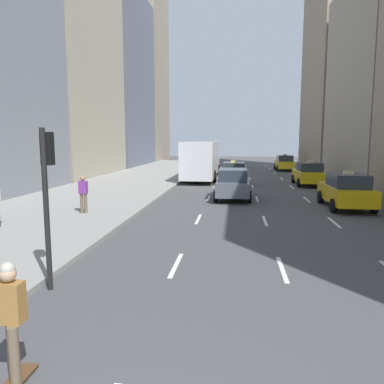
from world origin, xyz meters
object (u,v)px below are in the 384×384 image
at_px(taxi_third, 284,163).
at_px(traffic_light_pole, 47,183).
at_px(taxi_lead, 234,174).
at_px(taxi_fourth, 309,174).
at_px(taxi_second, 346,191).
at_px(skateboarder, 11,318).
at_px(sedan_black_near, 233,184).
at_px(city_bus, 202,158).
at_px(pedestrian_far_walking, 83,192).

bearing_deg(taxi_third, traffic_light_pole, -105.10).
relative_size(taxi_lead, taxi_fourth, 1.00).
bearing_deg(taxi_second, taxi_third, 90.00).
relative_size(taxi_third, skateboarder, 2.52).
relative_size(taxi_fourth, skateboarder, 2.52).
bearing_deg(sedan_black_near, taxi_lead, 90.00).
distance_m(taxi_second, taxi_fourth, 9.70).
height_order(taxi_second, taxi_third, same).
distance_m(taxi_third, city_bus, 13.11).
distance_m(taxi_lead, pedestrian_far_walking, 14.22).
distance_m(sedan_black_near, traffic_light_pole, 14.38).
distance_m(taxi_third, taxi_fourth, 14.33).
bearing_deg(traffic_light_pole, pedestrian_far_walking, 107.90).
height_order(city_bus, traffic_light_pole, traffic_light_pole).
bearing_deg(city_bus, pedestrian_far_walking, -101.99).
xyz_separation_m(taxi_lead, taxi_second, (5.60, -9.22, 0.00)).
bearing_deg(pedestrian_far_walking, skateboarder, -71.73).
bearing_deg(taxi_second, city_bus, 120.97).
bearing_deg(sedan_black_near, taxi_fourth, 52.61).
bearing_deg(taxi_fourth, taxi_second, -90.00).
bearing_deg(taxi_second, sedan_black_near, 157.07).
relative_size(city_bus, traffic_light_pole, 3.23).
height_order(sedan_black_near, skateboarder, skateboarder).
xyz_separation_m(taxi_fourth, pedestrian_far_walking, (-12.12, -13.12, 0.19)).
bearing_deg(city_bus, taxi_lead, -59.65).
relative_size(taxi_second, city_bus, 0.38).
height_order(sedan_black_near, city_bus, city_bus).
xyz_separation_m(taxi_lead, taxi_fourth, (5.60, 0.48, 0.00)).
height_order(taxi_fourth, pedestrian_far_walking, taxi_fourth).
height_order(taxi_lead, taxi_third, same).
height_order(taxi_lead, taxi_fourth, same).
relative_size(sedan_black_near, city_bus, 0.38).
bearing_deg(skateboarder, city_bus, 90.02).
relative_size(sedan_black_near, traffic_light_pole, 1.24).
relative_size(taxi_lead, traffic_light_pole, 1.22).
bearing_deg(taxi_second, skateboarder, -119.79).
bearing_deg(taxi_fourth, taxi_lead, -175.11).
height_order(skateboarder, pedestrian_far_walking, pedestrian_far_walking).
distance_m(pedestrian_far_walking, traffic_light_pole, 8.46).
relative_size(sedan_black_near, skateboarder, 2.55).
bearing_deg(taxi_lead, sedan_black_near, -90.00).
distance_m(taxi_fourth, city_bus, 9.50).
bearing_deg(taxi_third, pedestrian_far_walking, -113.81).
bearing_deg(traffic_light_pole, skateboarder, -70.82).
bearing_deg(taxi_fourth, city_bus, 152.80).
xyz_separation_m(taxi_second, traffic_light_pole, (-9.55, -11.37, 1.53)).
distance_m(taxi_second, skateboarder, 16.91).
bearing_deg(city_bus, skateboarder, -89.98).
xyz_separation_m(taxi_second, taxi_third, (0.00, 24.03, 0.00)).
relative_size(taxi_lead, pedestrian_far_walking, 2.67).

